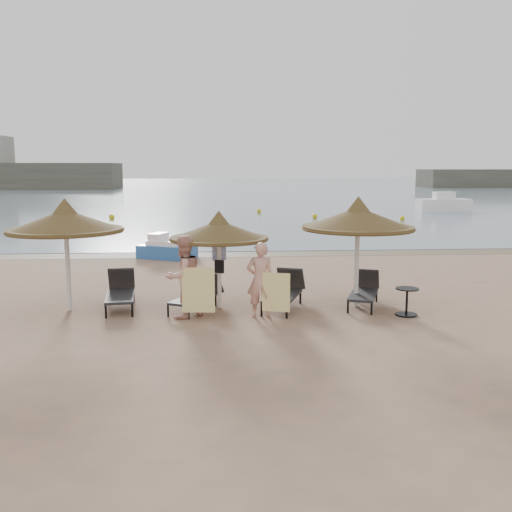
{
  "coord_description": "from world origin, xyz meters",
  "views": [
    {
      "loc": [
        0.11,
        -13.5,
        3.55
      ],
      "look_at": [
        1.18,
        1.2,
        1.21
      ],
      "focal_mm": 40.0,
      "sensor_mm": 36.0,
      "label": 1
    }
  ],
  "objects_px": {
    "lounger_far_left": "(121,291)",
    "person_right": "(260,274)",
    "palapa_left": "(65,221)",
    "side_table": "(407,303)",
    "palapa_center": "(219,231)",
    "lounger_near_left": "(199,294)",
    "lounger_far_right": "(364,290)",
    "palapa_right": "(358,219)",
    "pedal_boat": "(166,249)",
    "person_left": "(183,270)",
    "lounger_near_right": "(285,291)"
  },
  "relations": [
    {
      "from": "lounger_far_left",
      "to": "person_right",
      "type": "height_order",
      "value": "person_right"
    },
    {
      "from": "palapa_left",
      "to": "side_table",
      "type": "height_order",
      "value": "palapa_left"
    },
    {
      "from": "palapa_left",
      "to": "person_right",
      "type": "relative_size",
      "value": 1.35
    },
    {
      "from": "palapa_center",
      "to": "lounger_near_left",
      "type": "relative_size",
      "value": 1.29
    },
    {
      "from": "palapa_center",
      "to": "lounger_far_right",
      "type": "relative_size",
      "value": 1.25
    },
    {
      "from": "palapa_right",
      "to": "lounger_near_left",
      "type": "distance_m",
      "value": 4.41
    },
    {
      "from": "palapa_center",
      "to": "side_table",
      "type": "bearing_deg",
      "value": -13.39
    },
    {
      "from": "person_right",
      "to": "pedal_boat",
      "type": "distance_m",
      "value": 9.47
    },
    {
      "from": "palapa_right",
      "to": "lounger_near_left",
      "type": "height_order",
      "value": "palapa_right"
    },
    {
      "from": "lounger_far_left",
      "to": "pedal_boat",
      "type": "distance_m",
      "value": 7.77
    },
    {
      "from": "lounger_near_left",
      "to": "lounger_far_right",
      "type": "xyz_separation_m",
      "value": [
        4.26,
        0.1,
        0.01
      ]
    },
    {
      "from": "lounger_far_left",
      "to": "lounger_far_right",
      "type": "height_order",
      "value": "lounger_far_left"
    },
    {
      "from": "lounger_far_left",
      "to": "lounger_far_right",
      "type": "bearing_deg",
      "value": -8.77
    },
    {
      "from": "palapa_center",
      "to": "palapa_right",
      "type": "bearing_deg",
      "value": -1.54
    },
    {
      "from": "palapa_center",
      "to": "person_left",
      "type": "distance_m",
      "value": 1.46
    },
    {
      "from": "palapa_left",
      "to": "lounger_far_left",
      "type": "bearing_deg",
      "value": 13.28
    },
    {
      "from": "side_table",
      "to": "palapa_center",
      "type": "bearing_deg",
      "value": 166.61
    },
    {
      "from": "palapa_right",
      "to": "person_right",
      "type": "relative_size",
      "value": 1.36
    },
    {
      "from": "palapa_center",
      "to": "lounger_far_left",
      "type": "height_order",
      "value": "palapa_center"
    },
    {
      "from": "palapa_right",
      "to": "lounger_near_left",
      "type": "relative_size",
      "value": 1.47
    },
    {
      "from": "lounger_near_left",
      "to": "person_left",
      "type": "height_order",
      "value": "person_left"
    },
    {
      "from": "palapa_left",
      "to": "pedal_boat",
      "type": "height_order",
      "value": "palapa_left"
    },
    {
      "from": "palapa_right",
      "to": "pedal_boat",
      "type": "height_order",
      "value": "palapa_right"
    },
    {
      "from": "palapa_left",
      "to": "person_right",
      "type": "bearing_deg",
      "value": -11.32
    },
    {
      "from": "lounger_far_left",
      "to": "lounger_far_right",
      "type": "relative_size",
      "value": 1.06
    },
    {
      "from": "palapa_left",
      "to": "lounger_near_right",
      "type": "height_order",
      "value": "palapa_left"
    },
    {
      "from": "lounger_far_left",
      "to": "palapa_center",
      "type": "bearing_deg",
      "value": -13.71
    },
    {
      "from": "palapa_left",
      "to": "pedal_boat",
      "type": "xyz_separation_m",
      "value": [
        1.73,
        8.04,
        -1.86
      ]
    },
    {
      "from": "lounger_far_right",
      "to": "palapa_center",
      "type": "bearing_deg",
      "value": -157.99
    },
    {
      "from": "palapa_center",
      "to": "person_right",
      "type": "bearing_deg",
      "value": -43.73
    },
    {
      "from": "lounger_near_right",
      "to": "person_right",
      "type": "height_order",
      "value": "person_right"
    },
    {
      "from": "lounger_far_left",
      "to": "person_left",
      "type": "height_order",
      "value": "person_left"
    },
    {
      "from": "lounger_far_left",
      "to": "lounger_near_left",
      "type": "bearing_deg",
      "value": -16.09
    },
    {
      "from": "lounger_near_left",
      "to": "side_table",
      "type": "xyz_separation_m",
      "value": [
        4.99,
        -1.04,
        -0.06
      ]
    },
    {
      "from": "lounger_near_right",
      "to": "person_left",
      "type": "relative_size",
      "value": 0.95
    },
    {
      "from": "lounger_near_left",
      "to": "palapa_left",
      "type": "bearing_deg",
      "value": -153.61
    },
    {
      "from": "palapa_right",
      "to": "person_left",
      "type": "distance_m",
      "value": 4.52
    },
    {
      "from": "palapa_left",
      "to": "lounger_far_right",
      "type": "height_order",
      "value": "palapa_left"
    },
    {
      "from": "lounger_near_right",
      "to": "side_table",
      "type": "xyz_separation_m",
      "value": [
        2.8,
        -1.06,
        -0.1
      ]
    },
    {
      "from": "palapa_right",
      "to": "lounger_near_right",
      "type": "distance_m",
      "value": 2.57
    },
    {
      "from": "lounger_far_right",
      "to": "person_right",
      "type": "xyz_separation_m",
      "value": [
        -2.78,
        -1.0,
        0.66
      ]
    },
    {
      "from": "lounger_far_left",
      "to": "lounger_far_right",
      "type": "xyz_separation_m",
      "value": [
        6.24,
        -0.23,
        -0.03
      ]
    },
    {
      "from": "lounger_near_left",
      "to": "lounger_far_right",
      "type": "relative_size",
      "value": 0.97
    },
    {
      "from": "person_right",
      "to": "palapa_left",
      "type": "bearing_deg",
      "value": -15.1
    },
    {
      "from": "pedal_boat",
      "to": "person_left",
      "type": "bearing_deg",
      "value": -57.86
    },
    {
      "from": "palapa_left",
      "to": "lounger_near_left",
      "type": "relative_size",
      "value": 1.46
    },
    {
      "from": "palapa_left",
      "to": "person_right",
      "type": "xyz_separation_m",
      "value": [
        4.67,
        -0.94,
        -1.18
      ]
    },
    {
      "from": "palapa_left",
      "to": "person_left",
      "type": "bearing_deg",
      "value": -17.06
    },
    {
      "from": "lounger_far_left",
      "to": "palapa_right",
      "type": "bearing_deg",
      "value": -10.55
    },
    {
      "from": "lounger_near_left",
      "to": "person_left",
      "type": "relative_size",
      "value": 0.85
    }
  ]
}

